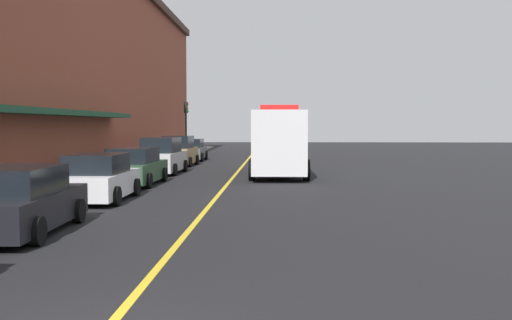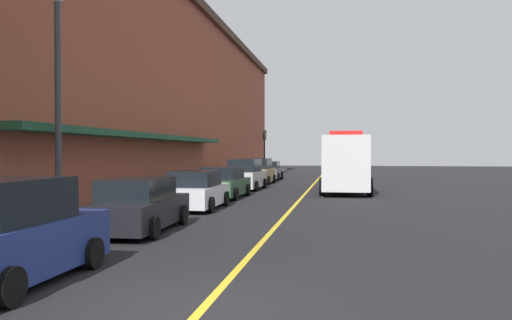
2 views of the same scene
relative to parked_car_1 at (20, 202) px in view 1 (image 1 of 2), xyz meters
The scene contains 14 objects.
ground_plane 18.34m from the parked_car_1, 77.60° to the left, with size 112.00×112.00×0.00m, color black.
sidewalk_left 18.05m from the parked_car_1, 97.22° to the left, with size 2.40×70.00×0.15m, color gray.
lane_center_stripe 18.34m from the parked_car_1, 77.60° to the left, with size 0.16×70.00×0.01m, color gold.
brick_building_left 19.46m from the parked_car_1, 115.27° to the left, with size 10.19×64.00×12.49m.
parked_car_1 is the anchor object (origin of this frame).
parked_car_2 6.12m from the parked_car_1, 89.79° to the left, with size 2.12×4.40×1.61m.
parked_car_3 11.47m from the parked_car_1, 90.20° to the left, with size 2.20×4.84×1.62m.
parked_car_4 17.34m from the parked_car_1, 89.94° to the left, with size 2.19×4.64×1.92m.
parked_car_5 23.36m from the parked_car_1, 90.24° to the left, with size 2.15×4.16×1.90m.
parked_car_6 28.77m from the parked_car_1, 90.17° to the left, with size 2.04×4.20×1.58m.
box_truck 17.92m from the parked_car_1, 69.72° to the left, with size 2.83×9.18×3.50m.
parking_meter_0 27.49m from the parked_car_1, 92.95° to the left, with size 0.14×0.18×1.33m.
parking_meter_1 7.53m from the parked_car_1, 100.84° to the left, with size 0.14×0.18×1.33m.
traffic_light_near 34.82m from the parked_car_1, 92.23° to the left, with size 0.38×0.36×4.30m.
Camera 1 is at (2.16, -6.68, 2.60)m, focal length 41.65 mm.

